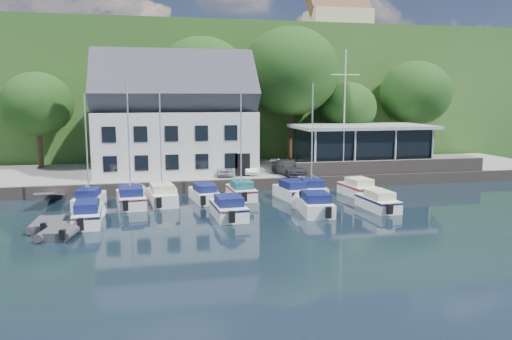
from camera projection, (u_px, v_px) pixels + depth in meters
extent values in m
plane|color=black|center=(302.00, 222.00, 31.54)|extent=(180.00, 180.00, 0.00)
cube|color=gray|center=(249.00, 173.00, 48.40)|extent=(60.00, 13.00, 1.00)
cube|color=#5E544B|center=(263.00, 184.00, 42.11)|extent=(60.00, 0.30, 1.00)
cube|color=#2C5720|center=(201.00, 95.00, 90.37)|extent=(160.00, 75.00, 16.00)
cube|color=#5E6834|center=(237.00, 54.00, 98.55)|extent=(50.00, 30.00, 0.30)
cube|color=#5E544B|center=(392.00, 167.00, 44.79)|extent=(18.00, 0.50, 1.20)
imported|color=silver|center=(224.00, 168.00, 43.77)|extent=(1.79, 3.76, 1.24)
imported|color=silver|center=(250.00, 168.00, 44.54)|extent=(1.42, 3.37, 1.08)
imported|color=#323238|center=(289.00, 168.00, 43.92)|extent=(2.67, 4.71, 1.29)
imported|color=navy|center=(321.00, 165.00, 45.68)|extent=(2.04, 3.64, 1.17)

